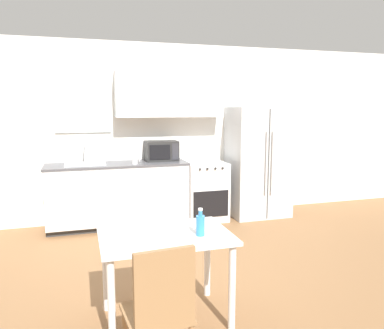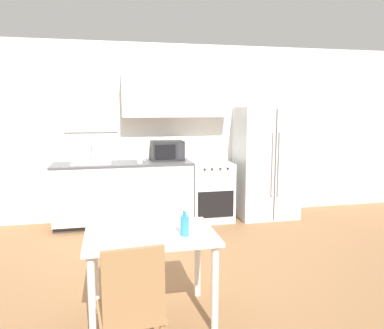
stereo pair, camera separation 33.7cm
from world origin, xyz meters
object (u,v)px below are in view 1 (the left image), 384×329
at_px(microwave, 161,151).
at_px(dining_table, 166,248).
at_px(dining_chair_near, 161,307).
at_px(drink_bottle, 200,225).
at_px(refrigerator, 258,162).
at_px(coffee_mug, 135,161).
at_px(oven_range, 204,191).

height_order(microwave, dining_table, microwave).
bearing_deg(dining_chair_near, microwave, 72.39).
xyz_separation_m(dining_chair_near, drink_bottle, (0.45, 0.62, 0.29)).
distance_m(refrigerator, coffee_mug, 1.99).
distance_m(refrigerator, dining_table, 3.34).
xyz_separation_m(coffee_mug, dining_table, (-0.12, -2.49, -0.37)).
bearing_deg(dining_table, dining_chair_near, -104.90).
bearing_deg(dining_table, microwave, 78.49).
relative_size(microwave, dining_table, 0.46).
xyz_separation_m(oven_range, microwave, (-0.65, 0.11, 0.64)).
distance_m(dining_table, dining_chair_near, 0.76).
height_order(refrigerator, dining_table, refrigerator).
bearing_deg(drink_bottle, coffee_mug, 92.93).
bearing_deg(coffee_mug, microwave, 28.40).
height_order(microwave, drink_bottle, microwave).
xyz_separation_m(refrigerator, dining_table, (-2.11, -2.58, -0.26)).
bearing_deg(oven_range, refrigerator, -1.59).
relative_size(refrigerator, drink_bottle, 7.89).
distance_m(refrigerator, drink_bottle, 3.27).
height_order(refrigerator, coffee_mug, refrigerator).
height_order(oven_range, dining_chair_near, dining_chair_near).
height_order(oven_range, drink_bottle, drink_bottle).
relative_size(refrigerator, microwave, 3.63).
bearing_deg(oven_range, coffee_mug, -173.69).
relative_size(coffee_mug, dining_table, 0.11).
xyz_separation_m(refrigerator, microwave, (-1.55, 0.14, 0.21)).
height_order(dining_table, dining_chair_near, dining_chair_near).
xyz_separation_m(oven_range, dining_table, (-1.20, -2.61, 0.16)).
bearing_deg(drink_bottle, microwave, 84.01).
bearing_deg(refrigerator, oven_range, 178.41).
relative_size(oven_range, dining_chair_near, 0.97).
xyz_separation_m(coffee_mug, drink_bottle, (0.13, -2.60, -0.16)).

